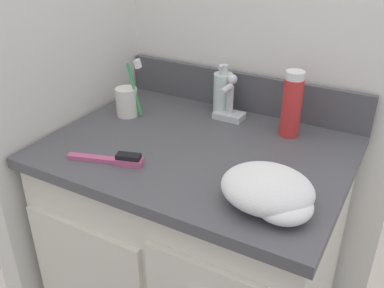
{
  "coord_description": "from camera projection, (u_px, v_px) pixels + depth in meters",
  "views": [
    {
      "loc": [
        0.48,
        -0.89,
        1.35
      ],
      "look_at": [
        0.0,
        -0.03,
        0.82
      ],
      "focal_mm": 40.0,
      "sensor_mm": 36.0,
      "label": 1
    }
  ],
  "objects": [
    {
      "name": "vanity",
      "position": [
        196.0,
        254.0,
        1.33
      ],
      "size": [
        0.8,
        0.61,
        0.8
      ],
      "color": "silver",
      "rests_on": "ground_plane"
    },
    {
      "name": "hand_towel",
      "position": [
        271.0,
        192.0,
        0.89
      ],
      "size": [
        0.21,
        0.17,
        0.08
      ],
      "color": "white",
      "rests_on": "vanity"
    },
    {
      "name": "hairbrush",
      "position": [
        116.0,
        159.0,
        1.07
      ],
      "size": [
        0.2,
        0.09,
        0.03
      ],
      "rotation": [
        0.0,
        0.0,
        0.3
      ],
      "color": "#C1517F",
      "rests_on": "vanity"
    },
    {
      "name": "toothbrush_cup",
      "position": [
        127.0,
        101.0,
        1.31
      ],
      "size": [
        0.08,
        0.07,
        0.18
      ],
      "color": "white",
      "rests_on": "vanity"
    },
    {
      "name": "backsplash",
      "position": [
        241.0,
        91.0,
        1.35
      ],
      "size": [
        0.8,
        0.02,
        0.12
      ],
      "color": "#4C4C51",
      "rests_on": "vanity"
    },
    {
      "name": "wall_back",
      "position": [
        253.0,
        10.0,
        1.28
      ],
      "size": [
        0.98,
        0.08,
        2.2
      ],
      "primitive_type": "cube",
      "color": "silver",
      "rests_on": "ground_plane"
    },
    {
      "name": "sink_faucet",
      "position": [
        229.0,
        104.0,
        1.29
      ],
      "size": [
        0.09,
        0.09,
        0.14
      ],
      "color": "silver",
      "rests_on": "vanity"
    },
    {
      "name": "soap_dispenser",
      "position": [
        223.0,
        93.0,
        1.32
      ],
      "size": [
        0.06,
        0.06,
        0.16
      ],
      "color": "silver",
      "rests_on": "vanity"
    },
    {
      "name": "shaving_cream_can",
      "position": [
        292.0,
        104.0,
        1.17
      ],
      "size": [
        0.05,
        0.05,
        0.19
      ],
      "color": "red",
      "rests_on": "vanity"
    },
    {
      "name": "wall_left",
      "position": [
        59.0,
        16.0,
        1.21
      ],
      "size": [
        0.08,
        0.68,
        2.2
      ],
      "primitive_type": "cube",
      "color": "silver",
      "rests_on": "ground_plane"
    }
  ]
}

